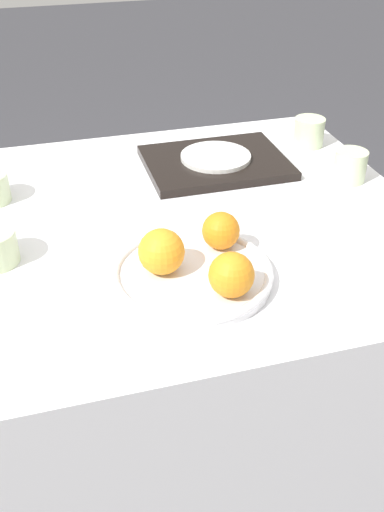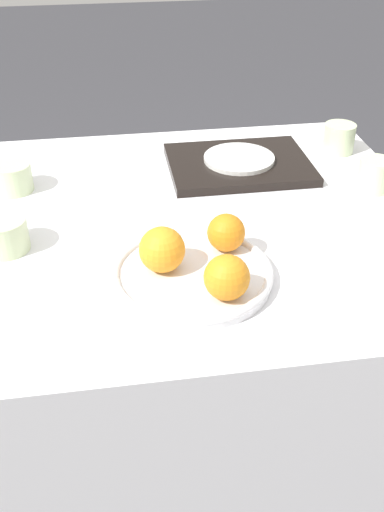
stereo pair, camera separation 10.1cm
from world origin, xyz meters
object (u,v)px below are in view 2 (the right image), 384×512
at_px(cup_0, 12,178).
at_px(orange_1, 227,277).
at_px(orange_0, 162,250).
at_px(side_plate, 239,159).
at_px(serving_tray, 239,164).
at_px(cup_3, 339,138).
at_px(fruit_platter, 192,274).
at_px(cup_2, 375,175).
at_px(cup_1, 4,235).
at_px(orange_2, 226,233).

bearing_deg(cup_0, orange_1, -50.91).
bearing_deg(orange_0, side_plate, 60.91).
distance_m(orange_1, cup_0, 0.60).
height_order(orange_1, serving_tray, orange_1).
distance_m(orange_0, cup_3, 0.67).
xyz_separation_m(serving_tray, cup_3, (0.26, 0.06, 0.03)).
bearing_deg(fruit_platter, orange_1, -59.76).
xyz_separation_m(orange_0, cup_2, (0.49, 0.26, -0.02)).
height_order(orange_0, side_plate, orange_0).
bearing_deg(orange_0, serving_tray, 60.91).
bearing_deg(cup_3, cup_2, -88.72).
xyz_separation_m(fruit_platter, cup_2, (0.44, 0.27, 0.02)).
bearing_deg(serving_tray, orange_0, -119.09).
distance_m(side_plate, cup_1, 0.57).
relative_size(orange_1, serving_tray, 0.23).
height_order(orange_0, cup_0, orange_0).
xyz_separation_m(orange_1, cup_0, (-0.38, 0.47, -0.02)).
height_order(fruit_platter, cup_1, cup_1).
relative_size(orange_1, orange_2, 1.09).
xyz_separation_m(fruit_platter, orange_0, (-0.05, 0.02, 0.04)).
distance_m(serving_tray, cup_0, 0.51).
xyz_separation_m(cup_0, cup_1, (0.01, -0.24, 0.00)).
height_order(orange_2, side_plate, orange_2).
bearing_deg(orange_2, cup_3, 48.50).
bearing_deg(serving_tray, cup_0, -176.41).
xyz_separation_m(fruit_platter, cup_3, (0.44, 0.48, 0.02)).
xyz_separation_m(orange_0, side_plate, (0.23, 0.41, -0.03)).
height_order(fruit_platter, orange_2, orange_2).
bearing_deg(orange_0, cup_3, 43.39).
bearing_deg(orange_1, orange_0, 135.17).
relative_size(fruit_platter, cup_0, 3.25).
bearing_deg(orange_0, fruit_platter, -18.87).
bearing_deg(cup_3, orange_2, -131.50).
height_order(fruit_platter, serving_tray, fruit_platter).
xyz_separation_m(orange_1, side_plate, (0.13, 0.50, -0.03)).
distance_m(fruit_platter, orange_0, 0.07).
distance_m(cup_0, cup_3, 0.78).
height_order(orange_2, serving_tray, orange_2).
bearing_deg(cup_2, orange_0, -152.51).
xyz_separation_m(cup_1, cup_2, (0.77, 0.12, 0.00)).
relative_size(side_plate, cup_0, 1.91).
height_order(side_plate, cup_0, cup_0).
distance_m(orange_2, cup_3, 0.56).
bearing_deg(orange_2, orange_0, -159.19).
height_order(orange_2, cup_3, orange_2).
bearing_deg(side_plate, cup_2, -29.17).
height_order(serving_tray, cup_0, cup_0).
height_order(cup_0, cup_2, cup_2).
relative_size(side_plate, cup_3, 2.17).
xyz_separation_m(cup_0, cup_2, (0.78, -0.12, 0.00)).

